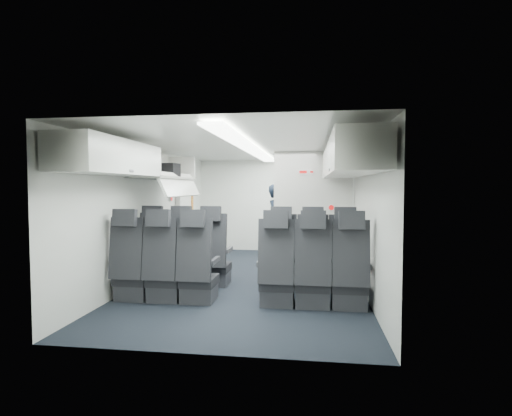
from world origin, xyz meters
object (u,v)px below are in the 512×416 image
(galley_unit, at_px, (311,212))
(flight_attendant, at_px, (277,223))
(carry_on_bag, at_px, (167,170))
(boarding_door, at_px, (185,214))
(seat_row_mid, at_px, (237,273))
(seat_row_front, at_px, (248,261))

(galley_unit, xyz_separation_m, flight_attendant, (-0.67, -1.13, -0.16))
(flight_attendant, bearing_deg, galley_unit, -8.78)
(flight_attendant, xyz_separation_m, carry_on_bag, (-1.66, -1.79, 1.00))
(flight_attendant, distance_m, carry_on_bag, 2.64)
(galley_unit, height_order, carry_on_bag, galley_unit)
(galley_unit, relative_size, boarding_door, 1.02)
(galley_unit, distance_m, flight_attendant, 1.33)
(seat_row_mid, distance_m, galley_unit, 4.30)
(seat_row_mid, height_order, carry_on_bag, carry_on_bag)
(galley_unit, bearing_deg, boarding_door, -155.72)
(seat_row_mid, bearing_deg, seat_row_front, 90.00)
(seat_row_front, distance_m, boarding_door, 2.71)
(galley_unit, distance_m, boarding_door, 2.84)
(seat_row_front, xyz_separation_m, boarding_door, (-1.64, 2.09, 0.55))
(boarding_door, bearing_deg, seat_row_mid, -61.23)
(seat_row_front, relative_size, boarding_door, 1.79)
(boarding_door, bearing_deg, flight_attendant, 1.16)
(carry_on_bag, bearing_deg, boarding_door, 106.92)
(galley_unit, relative_size, carry_on_bag, 5.04)
(galley_unit, height_order, boarding_door, galley_unit)
(seat_row_front, xyz_separation_m, seat_row_mid, (0.00, -0.90, 0.00))
(flight_attendant, relative_size, carry_on_bag, 4.17)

